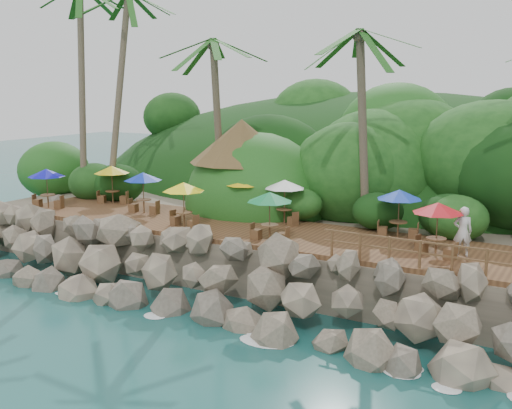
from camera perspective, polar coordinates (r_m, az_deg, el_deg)
The scene contains 12 objects.
ground at distance 23.27m, azimuth -7.53°, elevation -10.71°, with size 140.00×140.00×0.00m, color #19514F.
land_base at distance 36.43m, azimuth 7.88°, elevation -1.04°, with size 32.00×25.20×2.10m, color gray.
jungle_hill at distance 43.54m, azimuth 11.58°, elevation -0.60°, with size 44.80×28.00×15.40m, color #143811.
seawall at distance 24.40m, azimuth -4.73°, elevation -6.75°, with size 29.00×4.00×2.30m, color gray, non-canonical shape.
terrace at distance 27.38m, azimuth 0.00°, elevation -2.47°, with size 26.00×5.00×0.20m, color brown.
jungle_foliage at distance 35.76m, azimuth 7.23°, elevation -2.98°, with size 44.00×16.00×12.00m, color #143811, non-canonical shape.
foam_line at distance 23.48m, azimuth -7.08°, elevation -10.42°, with size 25.20×0.80×0.06m.
palms at distance 29.30m, azimuth 3.14°, elevation 18.13°, with size 30.84×6.79×12.99m.
palapa at distance 31.32m, azimuth -1.32°, elevation 5.89°, with size 5.33×5.33×4.60m.
dining_clusters at distance 28.13m, azimuth -3.05°, elevation 1.60°, with size 21.70×5.08×2.04m.
railing at distance 22.14m, azimuth 14.96°, elevation -4.21°, with size 7.20×0.10×1.00m.
waiter at distance 24.01m, azimuth 18.60°, elevation -2.40°, with size 0.69×0.45×1.89m, color silver.
Camera 1 is at (13.30, -17.07, 8.55)m, focal length 43.19 mm.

